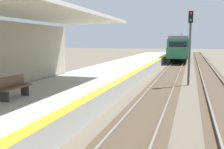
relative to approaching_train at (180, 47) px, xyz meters
name	(u,v)px	position (x,y,z in m)	size (l,w,h in m)	color
station_platform	(73,90)	(-4.40, -31.45, -1.73)	(5.00, 80.00, 0.91)	#A8A8A3
track_pair_nearest_platform	(162,89)	(0.00, -27.45, -2.13)	(2.34, 120.00, 0.16)	#4C3D2D
track_pair_middle	(218,92)	(3.40, -27.45, -2.13)	(2.34, 120.00, 0.16)	#4C3D2D
approaching_train	(180,47)	(0.00, 0.00, 0.00)	(2.93, 19.60, 4.76)	#286647
rail_signal_post	(190,40)	(1.62, -25.25, 1.02)	(0.32, 0.34, 5.20)	#4C4C4C
platform_bench	(13,86)	(-4.87, -35.75, -0.80)	(0.45, 1.60, 0.88)	brown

